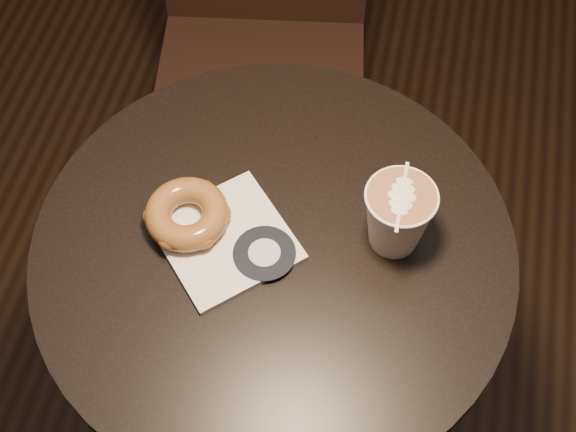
{
  "coord_description": "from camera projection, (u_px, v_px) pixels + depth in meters",
  "views": [
    {
      "loc": [
        0.14,
        -0.56,
        1.75
      ],
      "look_at": [
        0.01,
        0.03,
        0.79
      ],
      "focal_mm": 50.0,
      "sensor_mm": 36.0,
      "label": 1
    }
  ],
  "objects": [
    {
      "name": "latte_cup",
      "position": [
        397.0,
        218.0,
        1.11
      ],
      "size": [
        0.1,
        0.1,
        0.11
      ],
      "primitive_type": null,
      "color": "white",
      "rests_on": "cafe_table"
    },
    {
      "name": "pastry_bag",
      "position": [
        226.0,
        239.0,
        1.15
      ],
      "size": [
        0.24,
        0.24,
        0.01
      ],
      "primitive_type": "cube",
      "rotation": [
        0.0,
        0.0,
        0.75
      ],
      "color": "silver",
      "rests_on": "cafe_table"
    },
    {
      "name": "cafe_table",
      "position": [
        275.0,
        305.0,
        1.32
      ],
      "size": [
        0.7,
        0.7,
        0.75
      ],
      "color": "black",
      "rests_on": "ground"
    },
    {
      "name": "doughnut",
      "position": [
        187.0,
        214.0,
        1.15
      ],
      "size": [
        0.12,
        0.12,
        0.04
      ],
      "primitive_type": "torus",
      "color": "brown",
      "rests_on": "pastry_bag"
    },
    {
      "name": "chair",
      "position": [
        262.0,
        10.0,
        1.61
      ],
      "size": [
        0.49,
        0.49,
        1.08
      ],
      "rotation": [
        0.0,
        0.0,
        0.16
      ],
      "color": "black",
      "rests_on": "ground"
    }
  ]
}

